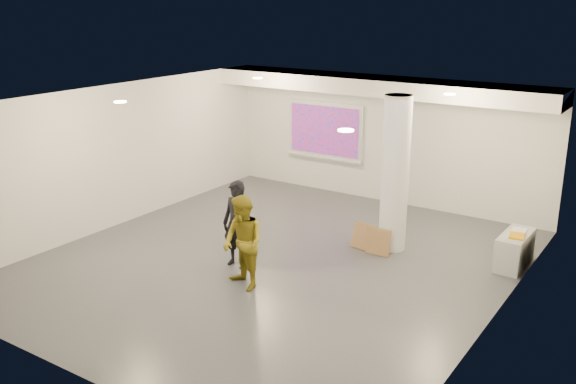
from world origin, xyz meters
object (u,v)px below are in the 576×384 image
Objects in this scene: column at (395,174)px; credenza at (514,250)px; man at (243,243)px; projection_screen at (325,131)px; woman at (237,224)px.

column is 2.55m from credenza.
projection_screen is at bearing 129.73° from man.
man is (0.64, -0.66, 0.00)m from woman.
column is 3.14m from woman.
man is at bearing -48.03° from woman.
projection_screen is at bearing 139.44° from column.
woman is (-1.98, -2.33, -0.70)m from column.
projection_screen is 1.31× the size of woman.
column is at bearing -168.06° from credenza.
man is at bearing -135.02° from credenza.
man reaches higher than credenza.
column reaches higher than man.
projection_screen reaches higher than woman.
projection_screen is 5.16m from woman.
column is 2.79× the size of credenza.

